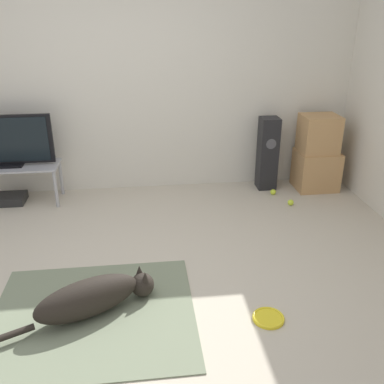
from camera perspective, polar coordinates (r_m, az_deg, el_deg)
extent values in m
plane|color=#BCB29E|center=(3.43, -7.86, -12.70)|extent=(12.00, 12.00, 0.00)
cube|color=beige|center=(4.93, -8.60, 14.63)|extent=(8.00, 0.06, 2.55)
cube|color=slate|center=(3.23, -12.97, -15.69)|extent=(1.43, 1.24, 0.01)
ellipsoid|color=black|center=(3.14, -13.77, -13.60)|extent=(0.77, 0.53, 0.28)
sphere|color=black|center=(3.29, -6.64, -12.17)|extent=(0.18, 0.18, 0.18)
cone|color=black|center=(3.27, -7.03, -10.32)|extent=(0.06, 0.06, 0.08)
cone|color=black|center=(3.20, -6.26, -11.16)|extent=(0.06, 0.06, 0.08)
cylinder|color=black|center=(3.12, -22.52, -17.00)|extent=(0.24, 0.14, 0.04)
cylinder|color=yellow|center=(3.16, 10.14, -16.24)|extent=(0.22, 0.22, 0.02)
torus|color=yellow|center=(3.16, 10.15, -16.14)|extent=(0.22, 0.22, 0.02)
cube|color=tan|center=(5.30, 16.20, 2.84)|extent=(0.48, 0.41, 0.46)
cube|color=tan|center=(5.16, 16.56, 7.43)|extent=(0.42, 0.36, 0.43)
cube|color=black|center=(5.11, 10.05, 5.07)|extent=(0.21, 0.21, 0.86)
cylinder|color=#4C4C51|center=(4.97, 10.52, 6.31)|extent=(0.12, 0.00, 0.12)
cube|color=#A8A8AD|center=(5.04, -23.53, 3.11)|extent=(1.11, 0.41, 0.02)
cylinder|color=#A8A8AD|center=(4.82, -17.69, 0.34)|extent=(0.04, 0.04, 0.41)
cylinder|color=#A8A8AD|center=(5.15, -17.05, 1.89)|extent=(0.04, 0.04, 0.41)
cube|color=black|center=(5.03, -23.57, 3.35)|extent=(0.37, 0.20, 0.03)
cube|color=black|center=(4.96, -24.06, 6.38)|extent=(1.05, 0.04, 0.53)
cube|color=black|center=(4.94, -24.12, 6.31)|extent=(0.97, 0.01, 0.48)
sphere|color=#C6E033|center=(5.06, 10.76, 0.00)|extent=(0.07, 0.07, 0.07)
sphere|color=#C6E033|center=(4.83, 13.02, -1.37)|extent=(0.07, 0.07, 0.07)
cube|color=black|center=(5.18, -23.06, -0.84)|extent=(0.33, 0.28, 0.09)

